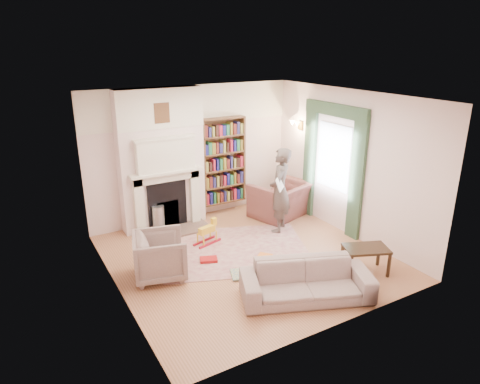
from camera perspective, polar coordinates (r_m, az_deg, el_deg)
floor at (r=7.66m, az=0.94°, el=-8.68°), size 4.50×4.50×0.00m
ceiling at (r=6.81m, az=1.07°, el=12.59°), size 4.50×4.50×0.00m
wall_back at (r=9.04m, az=-6.35°, el=5.16°), size 4.50×0.00×4.50m
wall_front at (r=5.43m, az=13.30°, el=-5.12°), size 4.50×0.00×4.50m
wall_left at (r=6.32m, az=-16.80°, el=-1.89°), size 0.00×4.50×4.50m
wall_right at (r=8.44m, az=14.27°, el=3.64°), size 0.00×4.50×4.50m
fireplace at (r=8.60m, az=-10.39°, el=4.12°), size 1.70×0.58×2.80m
bookcase at (r=9.25m, az=-2.28°, el=4.15°), size 1.00×0.24×1.85m
window at (r=8.70m, az=12.41°, el=4.59°), size 0.02×0.90×1.30m
curtain_left at (r=8.26m, az=15.32°, el=1.75°), size 0.07×0.32×2.40m
curtain_right at (r=9.25m, az=9.26°, el=4.07°), size 0.07×0.32×2.40m
pelmet at (r=8.49m, az=12.64°, el=10.63°), size 0.09×1.70×0.24m
wall_sconce at (r=9.30m, az=7.11°, el=8.68°), size 0.20×0.24×0.24m
rug at (r=7.90m, az=-0.60°, el=-7.72°), size 3.13×2.79×0.01m
armchair_reading at (r=9.29m, az=5.40°, el=-1.03°), size 1.40×1.31×0.75m
armchair_left at (r=7.03m, az=-10.62°, el=-8.36°), size 0.99×0.98×0.74m
sofa at (r=6.50m, az=8.85°, el=-11.66°), size 2.05×1.42×0.56m
man_reading at (r=8.42m, az=5.33°, el=0.22°), size 0.73×0.72×1.70m
newspaper at (r=8.11m, az=5.32°, el=1.14°), size 0.33×0.32×0.24m
coffee_table at (r=7.39m, az=16.34°, el=-8.68°), size 0.82×0.68×0.45m
paraffin_heater at (r=8.68m, az=-10.82°, el=-3.53°), size 0.24×0.24×0.55m
rocking_horse at (r=8.06m, az=-4.44°, el=-5.38°), size 0.57×0.36×0.47m
board_game at (r=7.10m, az=0.30°, el=-10.89°), size 0.46×0.46×0.03m
game_box_lid at (r=7.52m, az=-4.20°, el=-8.98°), size 0.35×0.29×0.05m
comic_annuals at (r=7.50m, az=3.55°, el=-9.20°), size 0.64×0.61×0.02m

